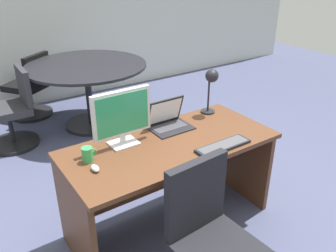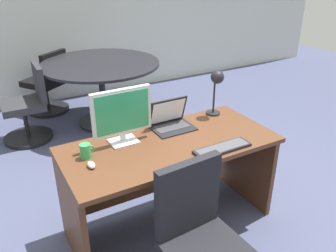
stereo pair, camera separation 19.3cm
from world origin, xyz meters
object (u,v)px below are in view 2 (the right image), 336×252
at_px(keyboard, 222,148).
at_px(office_chair, 202,252).
at_px(coffee_mug, 86,151).
at_px(meeting_chair_near, 48,87).
at_px(desk, 167,166).
at_px(meeting_table, 101,78).
at_px(laptop, 170,118).
at_px(meeting_chair_far, 29,110).
at_px(desk_lamp, 217,83).
at_px(monitor, 122,114).
at_px(mouse, 91,165).

relative_size(keyboard, office_chair, 0.47).
distance_m(coffee_mug, meeting_chair_near, 2.76).
relative_size(keyboard, meeting_chair_near, 0.50).
xyz_separation_m(desk, office_chair, (-0.17, -0.72, -0.16)).
bearing_deg(keyboard, office_chair, -136.79).
distance_m(keyboard, meeting_table, 2.35).
height_order(laptop, keyboard, laptop).
xyz_separation_m(office_chair, meeting_chair_far, (-0.52, 2.78, 0.00)).
distance_m(desk, meeting_table, 2.05).
height_order(keyboard, meeting_chair_near, meeting_chair_near).
bearing_deg(desk, laptop, 55.31).
bearing_deg(desk_lamp, monitor, -175.34).
bearing_deg(monitor, office_chair, -81.61).
relative_size(monitor, desk_lamp, 1.12).
bearing_deg(keyboard, meeting_chair_near, 100.58).
height_order(coffee_mug, meeting_chair_near, meeting_chair_near).
xyz_separation_m(keyboard, desk_lamp, (0.31, 0.51, 0.27)).
bearing_deg(keyboard, desk, 130.21).
xyz_separation_m(monitor, coffee_mug, (-0.30, -0.08, -0.18)).
bearing_deg(mouse, desk_lamp, 13.36).
bearing_deg(meeting_table, desk, -95.91).
bearing_deg(mouse, meeting_chair_near, 84.05).
height_order(keyboard, meeting_chair_far, meeting_chair_far).
height_order(desk, desk_lamp, desk_lamp).
bearing_deg(mouse, meeting_table, 68.93).
bearing_deg(desk_lamp, laptop, -179.14).
relative_size(desk_lamp, coffee_mug, 3.82).
xyz_separation_m(desk, laptop, (0.13, 0.19, 0.30)).
height_order(coffee_mug, office_chair, office_chair).
bearing_deg(meeting_chair_near, keyboard, -79.42).
bearing_deg(monitor, keyboard, -38.33).
xyz_separation_m(keyboard, meeting_chair_far, (-0.95, 2.37, -0.39)).
xyz_separation_m(laptop, meeting_chair_far, (-0.82, 1.86, -0.45)).
distance_m(laptop, keyboard, 0.53).
height_order(laptop, meeting_chair_near, laptop).
distance_m(desk_lamp, meeting_table, 1.92).
relative_size(monitor, meeting_table, 0.30).
relative_size(desk_lamp, meeting_chair_near, 0.46).
bearing_deg(coffee_mug, meeting_table, 67.90).
height_order(laptop, desk_lamp, desk_lamp).
bearing_deg(keyboard, coffee_mug, 157.14).
xyz_separation_m(keyboard, meeting_chair_near, (-0.57, 3.08, -0.40)).
xyz_separation_m(mouse, office_chair, (0.44, -0.64, -0.40)).
bearing_deg(keyboard, desk_lamp, 58.79).
bearing_deg(office_chair, laptop, 71.84).
bearing_deg(meeting_chair_near, meeting_chair_far, -117.91).
bearing_deg(meeting_chair_far, office_chair, -79.48).
relative_size(desk, desk_lamp, 4.00).
relative_size(monitor, mouse, 5.34).
height_order(desk_lamp, coffee_mug, desk_lamp).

